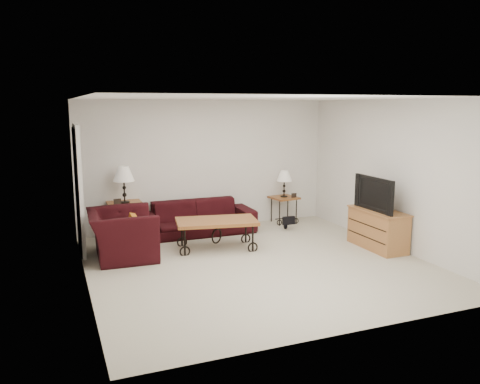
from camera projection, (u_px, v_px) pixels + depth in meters
name	position (u px, v px, depth m)	size (l,w,h in m)	color
ground	(257.00, 263.00, 7.48)	(5.00, 5.00, 0.00)	#BAB59E
wall_back	(206.00, 165.00, 9.55)	(5.00, 0.02, 2.50)	silver
wall_front	(355.00, 219.00, 4.98)	(5.00, 0.02, 2.50)	silver
wall_left	(82.00, 194.00, 6.36)	(0.02, 5.00, 2.50)	silver
wall_right	(393.00, 175.00, 8.17)	(0.02, 5.00, 2.50)	silver
ceiling	(258.00, 98.00, 7.04)	(5.00, 5.00, 0.00)	white
doorway	(78.00, 191.00, 7.92)	(0.08, 0.94, 2.04)	black
sofa	(198.00, 218.00, 9.16)	(2.12, 0.83, 0.62)	black
side_table_left	(126.00, 220.00, 8.84)	(0.61, 0.61, 0.66)	#935925
side_table_right	(284.00, 210.00, 10.02)	(0.50, 0.50, 0.55)	#935925
lamp_left	(124.00, 185.00, 8.73)	(0.38, 0.38, 0.66)	black
lamp_right	(284.00, 184.00, 9.92)	(0.31, 0.31, 0.55)	black
photo_frame_left	(117.00, 202.00, 8.58)	(0.13, 0.02, 0.11)	black
photo_frame_right	(294.00, 195.00, 9.88)	(0.11, 0.01, 0.09)	black
coffee_table	(217.00, 234.00, 8.20)	(1.34, 0.73, 0.50)	#935925
armchair	(122.00, 234.00, 7.71)	(1.17, 1.02, 0.76)	black
throw_pillow	(132.00, 226.00, 7.69)	(0.34, 0.09, 0.34)	orange
tv_stand	(378.00, 229.00, 8.22)	(0.46, 1.10, 0.66)	#BE8146
television	(378.00, 194.00, 8.11)	(0.99, 0.13, 0.57)	black
backpack	(286.00, 217.00, 9.51)	(0.38, 0.29, 0.49)	black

